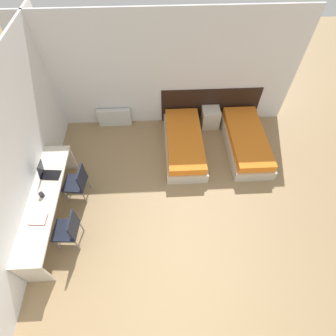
# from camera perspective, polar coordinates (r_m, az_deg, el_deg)

# --- Properties ---
(ground_plane) EXTENTS (20.00, 20.00, 0.00)m
(ground_plane) POSITION_cam_1_polar(r_m,az_deg,el_deg) (4.73, 1.61, -28.43)
(ground_plane) COLOR #9E7F56
(wall_back) EXTENTS (5.93, 0.05, 2.70)m
(wall_back) POSITION_cam_1_polar(r_m,az_deg,el_deg) (6.09, -0.97, 19.93)
(wall_back) COLOR white
(wall_back) RESTS_ON ground_plane
(wall_left) EXTENTS (0.05, 5.38, 2.70)m
(wall_left) POSITION_cam_1_polar(r_m,az_deg,el_deg) (4.99, -29.83, 2.39)
(wall_left) COLOR white
(wall_left) RESTS_ON ground_plane
(headboard_panel) EXTENTS (2.40, 0.03, 0.92)m
(headboard_panel) POSITION_cam_1_polar(r_m,az_deg,el_deg) (6.71, 9.16, 13.40)
(headboard_panel) COLOR black
(headboard_panel) RESTS_ON ground_plane
(bed_near_window) EXTENTS (0.86, 1.96, 0.43)m
(bed_near_window) POSITION_cam_1_polar(r_m,az_deg,el_deg) (6.05, 3.53, 5.37)
(bed_near_window) COLOR beige
(bed_near_window) RESTS_ON ground_plane
(bed_near_door) EXTENTS (0.86, 1.96, 0.43)m
(bed_near_door) POSITION_cam_1_polar(r_m,az_deg,el_deg) (6.35, 16.60, 5.62)
(bed_near_door) COLOR beige
(bed_near_door) RESTS_ON ground_plane
(nightstand) EXTENTS (0.42, 0.39, 0.50)m
(nightstand) POSITION_cam_1_polar(r_m,az_deg,el_deg) (6.68, 9.21, 10.76)
(nightstand) COLOR beige
(nightstand) RESTS_ON ground_plane
(radiator) EXTENTS (0.81, 0.12, 0.46)m
(radiator) POSITION_cam_1_polar(r_m,az_deg,el_deg) (6.76, -11.55, 10.74)
(radiator) COLOR silver
(radiator) RESTS_ON ground_plane
(desk) EXTENTS (0.51, 2.41, 0.73)m
(desk) POSITION_cam_1_polar(r_m,az_deg,el_deg) (5.18, -25.00, -6.66)
(desk) COLOR beige
(desk) RESTS_ON ground_plane
(chair_near_laptop) EXTENTS (0.46, 0.46, 0.85)m
(chair_near_laptop) POSITION_cam_1_polar(r_m,az_deg,el_deg) (5.36, -19.12, -2.89)
(chair_near_laptop) COLOR black
(chair_near_laptop) RESTS_ON ground_plane
(chair_near_notebook) EXTENTS (0.44, 0.44, 0.85)m
(chair_near_notebook) POSITION_cam_1_polar(r_m,az_deg,el_deg) (4.91, -20.87, -12.30)
(chair_near_notebook) COLOR black
(chair_near_notebook) RESTS_ON ground_plane
(laptop) EXTENTS (0.36, 0.24, 0.35)m
(laptop) POSITION_cam_1_polar(r_m,az_deg,el_deg) (5.27, -24.77, -0.97)
(laptop) COLOR black
(laptop) RESTS_ON desk
(open_notebook) EXTENTS (0.28, 0.23, 0.02)m
(open_notebook) POSITION_cam_1_polar(r_m,az_deg,el_deg) (4.87, -26.37, -9.98)
(open_notebook) COLOR #B21E1E
(open_notebook) RESTS_ON desk
(mug) EXTENTS (0.08, 0.08, 0.09)m
(mug) POSITION_cam_1_polar(r_m,az_deg,el_deg) (5.06, -25.82, -5.26)
(mug) COLOR black
(mug) RESTS_ON desk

